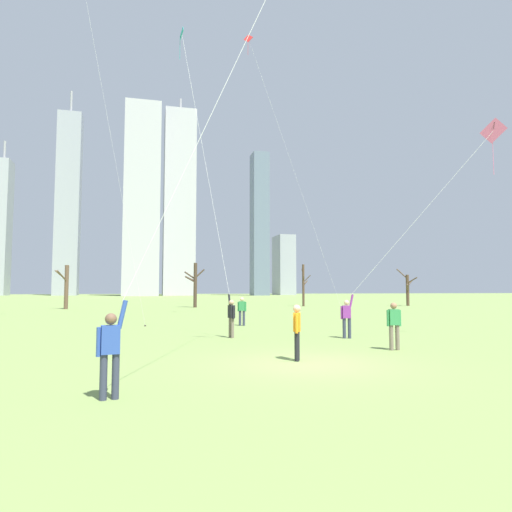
{
  "coord_description": "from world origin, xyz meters",
  "views": [
    {
      "loc": [
        -4.39,
        -12.03,
        2.07
      ],
      "look_at": [
        0.0,
        6.0,
        3.45
      ],
      "focal_mm": 31.57,
      "sensor_mm": 36.0,
      "label": 1
    }
  ],
  "objects_px": {
    "kite_flyer_midfield_left_teal": "(224,277)",
    "bare_tree_rightmost": "(195,283)",
    "kite_flyer_midfield_right_white": "(181,195)",
    "bare_tree_far_right_edge": "(304,284)",
    "distant_kite_high_overhead_red": "(261,76)",
    "bystander_strolling_midfield": "(394,324)",
    "bystander_far_off_by_trees": "(297,329)",
    "bystander_watching_nearby": "(242,310)",
    "kite_flyer_foreground_right_pink": "(367,290)",
    "bare_tree_left_of_center": "(66,286)",
    "bare_tree_right_of_center": "(408,289)"
  },
  "relations": [
    {
      "from": "kite_flyer_midfield_left_teal",
      "to": "bare_tree_rightmost",
      "type": "bearing_deg",
      "value": 86.34
    },
    {
      "from": "kite_flyer_midfield_right_white",
      "to": "bare_tree_far_right_edge",
      "type": "bearing_deg",
      "value": 67.15
    },
    {
      "from": "bare_tree_far_right_edge",
      "to": "kite_flyer_midfield_left_teal",
      "type": "bearing_deg",
      "value": -115.2
    },
    {
      "from": "kite_flyer_midfield_right_white",
      "to": "distant_kite_high_overhead_red",
      "type": "bearing_deg",
      "value": 71.38
    },
    {
      "from": "bystander_strolling_midfield",
      "to": "bystander_far_off_by_trees",
      "type": "distance_m",
      "value": 4.21
    },
    {
      "from": "kite_flyer_midfield_left_teal",
      "to": "bystander_watching_nearby",
      "type": "distance_m",
      "value": 6.21
    },
    {
      "from": "distant_kite_high_overhead_red",
      "to": "kite_flyer_midfield_left_teal",
      "type": "bearing_deg",
      "value": -111.92
    },
    {
      "from": "kite_flyer_foreground_right_pink",
      "to": "bare_tree_rightmost",
      "type": "xyz_separation_m",
      "value": [
        -3.69,
        34.83,
        0.73
      ]
    },
    {
      "from": "kite_flyer_midfield_left_teal",
      "to": "kite_flyer_foreground_right_pink",
      "type": "xyz_separation_m",
      "value": [
        5.77,
        -2.26,
        -0.59
      ]
    },
    {
      "from": "bystander_far_off_by_trees",
      "to": "bystander_watching_nearby",
      "type": "bearing_deg",
      "value": 85.31
    },
    {
      "from": "kite_flyer_midfield_right_white",
      "to": "kite_flyer_foreground_right_pink",
      "type": "bearing_deg",
      "value": 43.42
    },
    {
      "from": "bystander_far_off_by_trees",
      "to": "bystander_watching_nearby",
      "type": "relative_size",
      "value": 1.0
    },
    {
      "from": "bare_tree_left_of_center",
      "to": "bare_tree_far_right_edge",
      "type": "distance_m",
      "value": 27.29
    },
    {
      "from": "kite_flyer_midfield_left_teal",
      "to": "bare_tree_right_of_center",
      "type": "xyz_separation_m",
      "value": [
        28.88,
        31.26,
        -0.46
      ]
    },
    {
      "from": "bystander_strolling_midfield",
      "to": "bare_tree_left_of_center",
      "type": "height_order",
      "value": "bare_tree_left_of_center"
    },
    {
      "from": "kite_flyer_midfield_right_white",
      "to": "bare_tree_far_right_edge",
      "type": "height_order",
      "value": "kite_flyer_midfield_right_white"
    },
    {
      "from": "bare_tree_far_right_edge",
      "to": "bare_tree_right_of_center",
      "type": "height_order",
      "value": "bare_tree_far_right_edge"
    },
    {
      "from": "kite_flyer_midfield_right_white",
      "to": "kite_flyer_foreground_right_pink",
      "type": "xyz_separation_m",
      "value": [
        8.47,
        8.02,
        -2.02
      ]
    },
    {
      "from": "kite_flyer_foreground_right_pink",
      "to": "distant_kite_high_overhead_red",
      "type": "xyz_separation_m",
      "value": [
        -1.1,
        13.85,
        15.87
      ]
    },
    {
      "from": "kite_flyer_midfield_left_teal",
      "to": "bare_tree_far_right_edge",
      "type": "distance_m",
      "value": 36.59
    },
    {
      "from": "bare_tree_left_of_center",
      "to": "bare_tree_right_of_center",
      "type": "bearing_deg",
      "value": -0.17
    },
    {
      "from": "kite_flyer_midfield_left_teal",
      "to": "distant_kite_high_overhead_red",
      "type": "height_order",
      "value": "distant_kite_high_overhead_red"
    },
    {
      "from": "distant_kite_high_overhead_red",
      "to": "bare_tree_right_of_center",
      "type": "relative_size",
      "value": 4.5
    },
    {
      "from": "kite_flyer_midfield_left_teal",
      "to": "bare_tree_rightmost",
      "type": "relative_size",
      "value": 3.28
    },
    {
      "from": "kite_flyer_midfield_left_teal",
      "to": "kite_flyer_foreground_right_pink",
      "type": "distance_m",
      "value": 6.22
    },
    {
      "from": "distant_kite_high_overhead_red",
      "to": "bare_tree_right_of_center",
      "type": "distance_m",
      "value": 34.94
    },
    {
      "from": "bystander_strolling_midfield",
      "to": "kite_flyer_midfield_left_teal",
      "type": "bearing_deg",
      "value": 130.4
    },
    {
      "from": "kite_flyer_midfield_right_white",
      "to": "bare_tree_right_of_center",
      "type": "distance_m",
      "value": 52.21
    },
    {
      "from": "bystander_far_off_by_trees",
      "to": "bare_tree_far_right_edge",
      "type": "relative_size",
      "value": 0.31
    },
    {
      "from": "kite_flyer_midfield_left_teal",
      "to": "bare_tree_right_of_center",
      "type": "relative_size",
      "value": 3.56
    },
    {
      "from": "bystander_far_off_by_trees",
      "to": "bare_tree_left_of_center",
      "type": "distance_m",
      "value": 40.56
    },
    {
      "from": "bystander_far_off_by_trees",
      "to": "distant_kite_high_overhead_red",
      "type": "xyz_separation_m",
      "value": [
        3.73,
        18.74,
        17.0
      ]
    },
    {
      "from": "kite_flyer_midfield_right_white",
      "to": "kite_flyer_foreground_right_pink",
      "type": "distance_m",
      "value": 11.84
    },
    {
      "from": "kite_flyer_midfield_right_white",
      "to": "bare_tree_left_of_center",
      "type": "bearing_deg",
      "value": 102.13
    },
    {
      "from": "kite_flyer_midfield_right_white",
      "to": "bare_tree_left_of_center",
      "type": "relative_size",
      "value": 3.73
    },
    {
      "from": "bystander_strolling_midfield",
      "to": "bare_tree_right_of_center",
      "type": "bearing_deg",
      "value": 57.09
    },
    {
      "from": "distant_kite_high_overhead_red",
      "to": "bare_tree_left_of_center",
      "type": "distance_m",
      "value": 29.95
    },
    {
      "from": "kite_flyer_midfield_left_teal",
      "to": "bystander_strolling_midfield",
      "type": "relative_size",
      "value": 10.4
    },
    {
      "from": "bare_tree_rightmost",
      "to": "kite_flyer_midfield_left_teal",
      "type": "bearing_deg",
      "value": -93.66
    },
    {
      "from": "bare_tree_rightmost",
      "to": "bare_tree_right_of_center",
      "type": "height_order",
      "value": "bare_tree_rightmost"
    },
    {
      "from": "kite_flyer_midfield_right_white",
      "to": "kite_flyer_foreground_right_pink",
      "type": "relative_size",
      "value": 1.86
    },
    {
      "from": "bystander_watching_nearby",
      "to": "bare_tree_right_of_center",
      "type": "xyz_separation_m",
      "value": [
        26.89,
        25.63,
        1.26
      ]
    },
    {
      "from": "bystander_watching_nearby",
      "to": "distant_kite_high_overhead_red",
      "type": "distance_m",
      "value": 18.21
    },
    {
      "from": "bare_tree_rightmost",
      "to": "bare_tree_right_of_center",
      "type": "bearing_deg",
      "value": -2.82
    },
    {
      "from": "bare_tree_right_of_center",
      "to": "bystander_watching_nearby",
      "type": "bearing_deg",
      "value": -136.38
    },
    {
      "from": "bare_tree_far_right_edge",
      "to": "bare_tree_rightmost",
      "type": "distance_m",
      "value": 13.5
    },
    {
      "from": "kite_flyer_foreground_right_pink",
      "to": "bare_tree_far_right_edge",
      "type": "relative_size",
      "value": 1.8
    },
    {
      "from": "bystander_far_off_by_trees",
      "to": "kite_flyer_midfield_right_white",
      "type": "bearing_deg",
      "value": -139.34
    },
    {
      "from": "kite_flyer_foreground_right_pink",
      "to": "kite_flyer_midfield_left_teal",
      "type": "bearing_deg",
      "value": 158.63
    },
    {
      "from": "kite_flyer_midfield_left_teal",
      "to": "bare_tree_left_of_center",
      "type": "distance_m",
      "value": 33.47
    }
  ]
}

